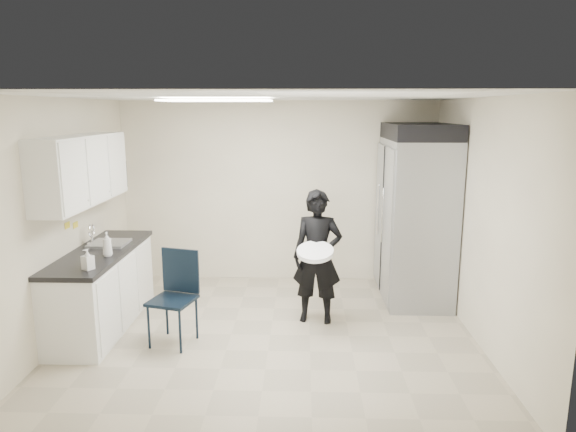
{
  "coord_description": "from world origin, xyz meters",
  "views": [
    {
      "loc": [
        0.36,
        -5.34,
        2.47
      ],
      "look_at": [
        0.19,
        0.2,
        1.32
      ],
      "focal_mm": 32.0,
      "sensor_mm": 36.0,
      "label": 1
    }
  ],
  "objects_px": {
    "lower_counter": "(102,290)",
    "man_tuxedo": "(317,257)",
    "commercial_fridge": "(415,220)",
    "folding_chair": "(172,301)"
  },
  "relations": [
    {
      "from": "commercial_fridge",
      "to": "folding_chair",
      "type": "bearing_deg",
      "value": -152.04
    },
    {
      "from": "folding_chair",
      "to": "commercial_fridge",
      "type": "bearing_deg",
      "value": 43.44
    },
    {
      "from": "man_tuxedo",
      "to": "folding_chair",
      "type": "bearing_deg",
      "value": -149.42
    },
    {
      "from": "lower_counter",
      "to": "man_tuxedo",
      "type": "relative_size",
      "value": 1.21
    },
    {
      "from": "lower_counter",
      "to": "commercial_fridge",
      "type": "bearing_deg",
      "value": 15.88
    },
    {
      "from": "lower_counter",
      "to": "man_tuxedo",
      "type": "height_order",
      "value": "man_tuxedo"
    },
    {
      "from": "lower_counter",
      "to": "folding_chair",
      "type": "bearing_deg",
      "value": -25.48
    },
    {
      "from": "lower_counter",
      "to": "man_tuxedo",
      "type": "bearing_deg",
      "value": 5.21
    },
    {
      "from": "commercial_fridge",
      "to": "lower_counter",
      "type": "bearing_deg",
      "value": -164.12
    },
    {
      "from": "lower_counter",
      "to": "commercial_fridge",
      "type": "height_order",
      "value": "commercial_fridge"
    }
  ]
}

